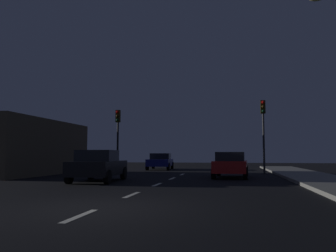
# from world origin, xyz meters

# --- Properties ---
(ground_plane) EXTENTS (80.00, 80.00, 0.00)m
(ground_plane) POSITION_xyz_m (0.00, 7.00, 0.00)
(ground_plane) COLOR black
(lane_stripe_nearest) EXTENTS (0.16, 1.60, 0.01)m
(lane_stripe_nearest) POSITION_xyz_m (0.00, -1.20, 0.00)
(lane_stripe_nearest) COLOR silver
(lane_stripe_nearest) RESTS_ON ground_plane
(lane_stripe_second) EXTENTS (0.16, 1.60, 0.01)m
(lane_stripe_second) POSITION_xyz_m (0.00, 2.60, 0.00)
(lane_stripe_second) COLOR silver
(lane_stripe_second) RESTS_ON ground_plane
(lane_stripe_third) EXTENTS (0.16, 1.60, 0.01)m
(lane_stripe_third) POSITION_xyz_m (0.00, 6.40, 0.00)
(lane_stripe_third) COLOR silver
(lane_stripe_third) RESTS_ON ground_plane
(lane_stripe_fourth) EXTENTS (0.16, 1.60, 0.01)m
(lane_stripe_fourth) POSITION_xyz_m (0.00, 10.20, 0.00)
(lane_stripe_fourth) COLOR silver
(lane_stripe_fourth) RESTS_ON ground_plane
(lane_stripe_fifth) EXTENTS (0.16, 1.60, 0.01)m
(lane_stripe_fifth) POSITION_xyz_m (0.00, 14.00, 0.00)
(lane_stripe_fifth) COLOR silver
(lane_stripe_fifth) RESTS_ON ground_plane
(traffic_signal_left) EXTENTS (0.32, 0.38, 4.56)m
(traffic_signal_left) POSITION_xyz_m (-4.95, 15.38, 3.22)
(traffic_signal_left) COLOR black
(traffic_signal_left) RESTS_ON ground_plane
(traffic_signal_right) EXTENTS (0.32, 0.38, 4.98)m
(traffic_signal_right) POSITION_xyz_m (5.35, 15.38, 3.48)
(traffic_signal_right) COLOR #2D2D30
(traffic_signal_right) RESTS_ON ground_plane
(car_stopped_ahead) EXTENTS (2.06, 3.99, 1.44)m
(car_stopped_ahead) POSITION_xyz_m (3.15, 11.40, 0.74)
(car_stopped_ahead) COLOR #B21919
(car_stopped_ahead) RESTS_ON ground_plane
(car_adjacent_lane) EXTENTS (2.25, 4.19, 1.51)m
(car_adjacent_lane) POSITION_xyz_m (-3.16, 7.47, 0.77)
(car_adjacent_lane) COLOR black
(car_adjacent_lane) RESTS_ON ground_plane
(car_oncoming_far) EXTENTS (2.26, 4.50, 1.41)m
(car_oncoming_far) POSITION_xyz_m (-2.92, 20.94, 0.73)
(car_oncoming_far) COLOR navy
(car_oncoming_far) RESTS_ON ground_plane
(storefront_left) EXTENTS (5.43, 9.77, 3.53)m
(storefront_left) POSITION_xyz_m (-10.72, 12.05, 1.77)
(storefront_left) COLOR brown
(storefront_left) RESTS_ON ground_plane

